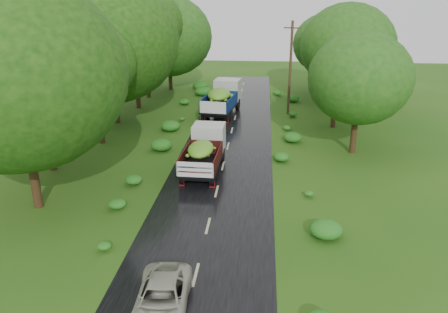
# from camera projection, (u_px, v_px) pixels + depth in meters

# --- Properties ---
(ground) EXTENTS (120.00, 120.00, 0.00)m
(ground) POSITION_uv_depth(u_px,v_px,m) (196.00, 275.00, 17.74)
(ground) COLOR #1E4C10
(ground) RESTS_ON ground
(road) EXTENTS (6.50, 80.00, 0.02)m
(road) POSITION_uv_depth(u_px,v_px,m) (210.00, 216.00, 22.40)
(road) COLOR black
(road) RESTS_ON ground
(road_lines) EXTENTS (0.12, 69.60, 0.00)m
(road_lines) POSITION_uv_depth(u_px,v_px,m) (213.00, 207.00, 23.32)
(road_lines) COLOR #BFB78C
(road_lines) RESTS_ON road
(truck_near) EXTENTS (2.33, 6.09, 2.53)m
(truck_near) POSITION_uv_depth(u_px,v_px,m) (204.00, 149.00, 27.78)
(truck_near) COLOR black
(truck_near) RESTS_ON ground
(truck_far) EXTENTS (3.35, 7.20, 2.91)m
(truck_far) POSITION_uv_depth(u_px,v_px,m) (223.00, 97.00, 40.81)
(truck_far) COLOR black
(truck_far) RESTS_ON ground
(car) EXTENTS (2.16, 4.19, 1.13)m
(car) POSITION_uv_depth(u_px,v_px,m) (162.00, 299.00, 15.46)
(car) COLOR #B5B3A1
(car) RESTS_ON road
(utility_pole) EXTENTS (1.47, 0.44, 8.50)m
(utility_pole) POSITION_uv_depth(u_px,v_px,m) (290.00, 68.00, 39.74)
(utility_pole) COLOR #382616
(utility_pole) RESTS_ON ground
(trees_left) EXTENTS (6.80, 35.10, 9.60)m
(trees_left) POSITION_uv_depth(u_px,v_px,m) (114.00, 44.00, 35.61)
(trees_left) COLOR black
(trees_left) RESTS_ON ground
(trees_right) EXTENTS (5.79, 24.46, 7.79)m
(trees_right) POSITION_uv_depth(u_px,v_px,m) (342.00, 55.00, 40.14)
(trees_right) COLOR black
(trees_right) RESTS_ON ground
(shrubs) EXTENTS (11.90, 44.00, 0.70)m
(shrubs) POSITION_uv_depth(u_px,v_px,m) (226.00, 151.00, 30.67)
(shrubs) COLOR #205E16
(shrubs) RESTS_ON ground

